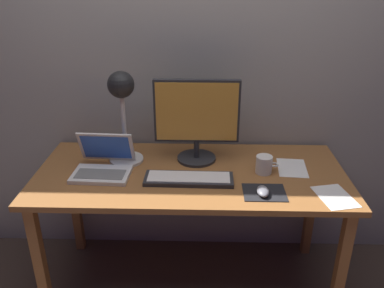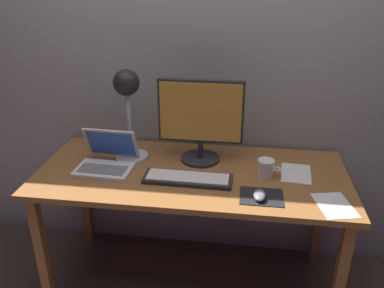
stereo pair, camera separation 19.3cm
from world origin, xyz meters
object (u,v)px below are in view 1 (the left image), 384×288
object	(u,v)px
keyboard_main	(189,179)
mouse	(263,191)
desk_lamp	(122,99)
laptop	(104,161)
monitor	(197,117)
coffee_mug	(264,165)

from	to	relation	value
keyboard_main	mouse	bearing A→B (deg)	-19.46
desk_lamp	laptop	bearing A→B (deg)	-128.08
monitor	keyboard_main	size ratio (longest dim) A/B	1.02
monitor	laptop	world-z (taller)	monitor
laptop	mouse	xyz separation A→B (m)	(0.79, -0.22, -0.04)
monitor	laptop	distance (m)	0.53
monitor	mouse	xyz separation A→B (m)	(0.31, -0.36, -0.23)
desk_lamp	coffee_mug	bearing A→B (deg)	-9.18
laptop	coffee_mug	size ratio (longest dim) A/B	2.53
keyboard_main	desk_lamp	size ratio (longest dim) A/B	0.89
monitor	keyboard_main	world-z (taller)	monitor
coffee_mug	keyboard_main	bearing A→B (deg)	-166.18
monitor	mouse	world-z (taller)	monitor
laptop	coffee_mug	xyz separation A→B (m)	(0.83, 0.00, -0.01)
desk_lamp	keyboard_main	bearing A→B (deg)	-31.41
keyboard_main	desk_lamp	world-z (taller)	desk_lamp
laptop	keyboard_main	bearing A→B (deg)	-11.90
desk_lamp	coffee_mug	distance (m)	0.80
monitor	coffee_mug	bearing A→B (deg)	-22.33
desk_lamp	monitor	bearing A→B (deg)	3.77
mouse	laptop	bearing A→B (deg)	164.69
monitor	mouse	bearing A→B (deg)	-48.94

